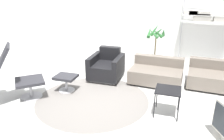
% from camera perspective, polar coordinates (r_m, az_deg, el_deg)
% --- Properties ---
extents(ground_plane, '(12.00, 12.00, 0.00)m').
position_cam_1_polar(ground_plane, '(4.99, -4.18, -5.47)').
color(ground_plane, silver).
extents(wall_back, '(12.00, 0.09, 2.80)m').
position_cam_1_polar(wall_back, '(7.16, 3.82, 14.20)').
color(wall_back, white).
rests_on(wall_back, ground_plane).
extents(round_rug, '(2.35, 2.35, 0.01)m').
position_cam_1_polar(round_rug, '(4.64, -5.07, -7.61)').
color(round_rug, slate).
rests_on(round_rug, ground_plane).
extents(lounge_chair, '(1.19, 1.13, 1.26)m').
position_cam_1_polar(lounge_chair, '(4.77, -25.92, 0.50)').
color(lounge_chair, '#BCBCC1').
rests_on(lounge_chair, ground_plane).
extents(ottoman, '(0.47, 0.40, 0.37)m').
position_cam_1_polar(ottoman, '(4.99, -11.94, -2.48)').
color(ottoman, '#BCBCC1').
rests_on(ottoman, ground_plane).
extents(armchair_red, '(0.79, 0.88, 0.76)m').
position_cam_1_polar(armchair_red, '(5.59, -1.43, 0.64)').
color(armchair_red, silver).
rests_on(armchair_red, ground_plane).
extents(couch_low, '(1.27, 0.89, 0.60)m').
position_cam_1_polar(couch_low, '(5.45, 11.49, -0.93)').
color(couch_low, black).
rests_on(couch_low, ground_plane).
extents(couch_second, '(1.03, 0.88, 0.60)m').
position_cam_1_polar(couch_second, '(5.61, 24.15, -1.76)').
color(couch_second, black).
rests_on(couch_second, ground_plane).
extents(side_table, '(0.45, 0.45, 0.50)m').
position_cam_1_polar(side_table, '(4.05, 14.42, -5.63)').
color(side_table, black).
rests_on(side_table, ground_plane).
extents(potted_plant, '(0.53, 0.51, 1.22)m').
position_cam_1_polar(potted_plant, '(6.65, 11.26, 6.43)').
color(potted_plant, silver).
rests_on(potted_plant, ground_plane).
extents(shelf_unit, '(1.34, 0.28, 2.04)m').
position_cam_1_polar(shelf_unit, '(6.72, 23.11, 12.68)').
color(shelf_unit, '#BCBCC1').
rests_on(shelf_unit, ground_plane).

